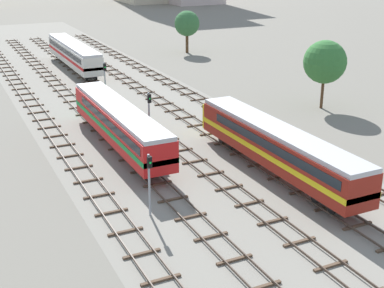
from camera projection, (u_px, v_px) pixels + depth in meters
The scene contains 15 objects.
ground_plane at pixel (143, 123), 56.64m from camera, with size 480.00×480.00×0.00m, color slate.
ballast_bed at pixel (143, 123), 56.64m from camera, with size 22.89×176.00×0.01m, color gray.
track_far_left at pixel (52, 131), 53.58m from camera, with size 2.40×126.00×0.29m.
track_left at pixel (98, 125), 55.51m from camera, with size 2.40×126.00×0.29m.
track_centre_left at pixel (140, 119), 57.44m from camera, with size 2.40×126.00×0.29m.
track_centre at pixel (180, 113), 59.37m from camera, with size 2.40×126.00×0.29m.
track_centre_right at pixel (217, 108), 61.30m from camera, with size 2.40×126.00×0.29m.
diesel_railcar_centre_nearest at pixel (276, 145), 42.64m from camera, with size 2.96×20.50×3.80m.
diesel_railcar_left_near at pixel (119, 122), 48.38m from camera, with size 2.96×20.50×3.80m.
passenger_coach_centre_left_mid at pixel (74, 53), 80.70m from camera, with size 2.96×22.00×3.80m.
signal_post_nearest at pixel (105, 81), 59.00m from camera, with size 0.28×0.47×5.72m.
signal_post_near at pixel (149, 114), 47.74m from camera, with size 0.28×0.47×5.43m.
signal_post_mid at pixel (149, 177), 35.86m from camera, with size 0.28×0.47×4.53m.
lineside_tree_0 at pixel (187, 24), 93.37m from camera, with size 4.43×4.43×7.38m.
lineside_tree_1 at pixel (325, 62), 59.99m from camera, with size 4.90×4.90×7.88m.
Camera 1 is at (-18.80, 5.15, 17.35)m, focal length 49.64 mm.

